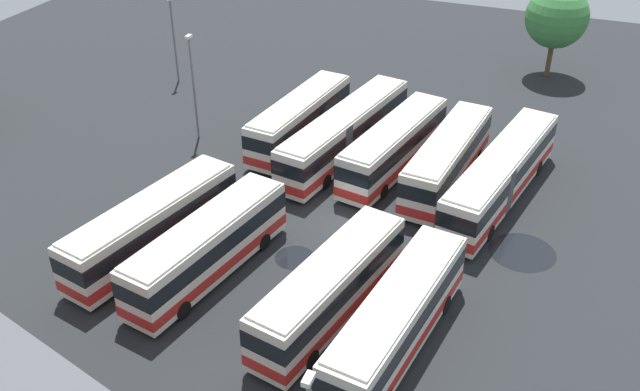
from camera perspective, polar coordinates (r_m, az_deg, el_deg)
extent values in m
plane|color=black|center=(43.44, 1.49, -2.26)|extent=(93.81, 93.81, 0.00)
cube|color=silver|center=(34.07, 6.20, -9.89)|extent=(11.90, 4.03, 3.03)
cube|color=beige|center=(33.03, 6.36, -7.84)|extent=(11.41, 3.78, 0.14)
cube|color=black|center=(33.75, 6.25, -9.27)|extent=(11.97, 4.08, 0.97)
cube|color=red|center=(34.64, 6.12, -10.93)|extent=(11.97, 4.08, 0.61)
cube|color=black|center=(38.03, 9.86, -3.99)|extent=(0.34, 1.98, 1.12)
cylinder|color=black|center=(37.80, 6.78, -7.60)|extent=(1.03, 0.44, 1.00)
cylinder|color=black|center=(37.25, 9.97, -8.62)|extent=(1.03, 0.44, 1.00)
cylinder|color=black|center=(32.94, 1.57, -14.68)|extent=(1.03, 0.44, 1.00)
cube|color=silver|center=(35.59, 0.80, -7.50)|extent=(11.34, 4.63, 3.03)
cube|color=beige|center=(34.61, 0.82, -5.47)|extent=(10.86, 4.35, 0.14)
cube|color=black|center=(35.29, 0.81, -6.89)|extent=(11.40, 4.67, 0.97)
cube|color=red|center=(36.14, 0.79, -8.54)|extent=(11.40, 4.67, 0.61)
cube|color=black|center=(39.11, 5.17, -2.46)|extent=(0.46, 1.97, 1.12)
cylinder|color=black|center=(39.16, 2.10, -5.73)|extent=(1.04, 0.50, 1.00)
cylinder|color=black|center=(38.32, 4.98, -6.83)|extent=(1.04, 0.50, 1.00)
cylinder|color=black|center=(34.85, -3.89, -11.53)|extent=(1.04, 0.50, 1.00)
cylinder|color=black|center=(33.90, -0.77, -12.98)|extent=(1.04, 0.50, 1.00)
cube|color=silver|center=(38.83, -9.01, -4.12)|extent=(11.51, 4.48, 3.03)
cube|color=beige|center=(37.92, -9.21, -2.19)|extent=(11.03, 4.21, 0.14)
cube|color=black|center=(38.54, -9.07, -3.54)|extent=(11.57, 4.53, 0.97)
cube|color=red|center=(39.33, -8.91, -5.12)|extent=(11.57, 4.53, 0.61)
cube|color=black|center=(42.10, -4.18, 0.33)|extent=(0.43, 1.97, 1.12)
cylinder|color=black|center=(42.32, -7.01, -2.74)|extent=(1.04, 0.48, 1.00)
cylinder|color=black|center=(41.16, -4.56, -3.70)|extent=(1.04, 0.48, 1.00)
cylinder|color=black|center=(38.34, -13.50, -7.73)|extent=(1.04, 0.48, 1.00)
cylinder|color=black|center=(37.06, -10.98, -8.99)|extent=(1.04, 0.48, 1.00)
cube|color=silver|center=(41.13, -13.27, -2.36)|extent=(11.97, 4.88, 3.03)
cube|color=beige|center=(40.27, -13.54, -0.50)|extent=(11.47, 4.59, 0.14)
cube|color=black|center=(40.86, -13.35, -1.80)|extent=(12.04, 4.93, 0.97)
cube|color=red|center=(41.60, -13.13, -3.33)|extent=(12.04, 4.93, 0.61)
cube|color=black|center=(44.28, -8.02, 1.80)|extent=(0.48, 1.96, 1.12)
cylinder|color=black|center=(44.58, -10.79, -1.13)|extent=(1.04, 0.51, 1.00)
cylinder|color=black|center=(43.24, -8.63, -2.04)|extent=(1.04, 0.51, 1.00)
cylinder|color=black|center=(40.80, -17.76, -5.75)|extent=(1.04, 0.51, 1.00)
cylinder|color=black|center=(39.34, -15.63, -6.93)|extent=(1.04, 0.51, 1.00)
cube|color=silver|center=(46.20, 14.32, 1.59)|extent=(14.77, 5.17, 3.03)
cube|color=beige|center=(45.44, 14.58, 3.31)|extent=(14.16, 4.87, 0.14)
cube|color=black|center=(45.96, 14.40, 2.11)|extent=(14.84, 5.22, 0.97)
cube|color=red|center=(46.62, 14.18, 0.69)|extent=(14.84, 5.22, 0.61)
cube|color=black|center=(52.21, 17.16, 5.55)|extent=(0.44, 1.97, 1.12)
cube|color=#47474C|center=(44.86, 13.62, 0.72)|extent=(1.36, 2.61, 2.91)
cylinder|color=black|center=(50.91, 14.69, 2.82)|extent=(1.04, 0.49, 1.00)
cylinder|color=black|center=(50.42, 17.06, 2.13)|extent=(1.04, 0.49, 1.00)
cylinder|color=black|center=(43.50, 10.68, -2.03)|extent=(1.04, 0.49, 1.00)
cylinder|color=black|center=(42.93, 13.41, -2.91)|extent=(1.04, 0.49, 1.00)
cube|color=silver|center=(47.33, 10.18, 2.90)|extent=(11.86, 3.58, 3.03)
cube|color=beige|center=(46.59, 10.36, 4.60)|extent=(11.37, 3.34, 0.14)
cube|color=black|center=(47.10, 10.23, 3.42)|extent=(11.92, 3.62, 0.97)
cube|color=red|center=(47.74, 10.08, 2.01)|extent=(11.92, 3.62, 0.61)
cube|color=black|center=(52.12, 12.27, 6.23)|extent=(0.26, 1.99, 1.12)
cylinder|color=black|center=(51.29, 10.13, 3.65)|extent=(1.02, 0.40, 1.00)
cylinder|color=black|center=(50.80, 12.52, 3.07)|extent=(1.02, 0.40, 1.00)
cylinder|color=black|center=(45.28, 7.24, -0.20)|extent=(1.02, 0.40, 1.00)
cylinder|color=black|center=(44.73, 9.91, -0.90)|extent=(1.02, 0.40, 1.00)
cube|color=silver|center=(48.39, 5.94, 3.95)|extent=(11.95, 4.52, 3.03)
cube|color=beige|center=(47.67, 6.04, 5.63)|extent=(11.45, 4.25, 0.14)
cube|color=black|center=(48.17, 5.97, 4.46)|extent=(12.01, 4.57, 0.97)
cube|color=red|center=(48.80, 5.88, 3.07)|extent=(12.01, 4.57, 0.61)
cube|color=black|center=(52.95, 8.86, 7.02)|extent=(0.42, 1.97, 1.12)
cylinder|color=black|center=(52.34, 6.56, 4.57)|extent=(1.04, 0.48, 1.00)
cylinder|color=black|center=(51.55, 8.79, 3.94)|extent=(1.04, 0.48, 1.00)
cylinder|color=black|center=(46.67, 2.62, 1.10)|extent=(1.04, 0.48, 1.00)
cylinder|color=black|center=(45.79, 5.05, 0.34)|extent=(1.04, 0.48, 1.00)
cube|color=silver|center=(49.94, 2.04, 5.05)|extent=(14.77, 4.97, 3.03)
cube|color=beige|center=(49.24, 2.07, 6.69)|extent=(14.16, 4.67, 0.14)
cube|color=black|center=(49.72, 2.05, 5.54)|extent=(14.85, 5.01, 0.97)
cube|color=red|center=(50.33, 2.02, 4.19)|extent=(14.85, 5.01, 0.61)
cube|color=black|center=(55.56, 5.84, 8.48)|extent=(0.41, 1.97, 1.12)
cube|color=#47474C|center=(48.70, 1.10, 4.32)|extent=(1.32, 2.60, 2.91)
cylinder|color=black|center=(54.55, 3.36, 5.93)|extent=(1.04, 0.47, 1.00)
cylinder|color=black|center=(53.65, 5.46, 5.36)|extent=(1.04, 0.47, 1.00)
cylinder|color=black|center=(47.69, -1.86, 1.86)|extent=(1.04, 0.47, 1.00)
cylinder|color=black|center=(46.66, 0.44, 1.13)|extent=(1.04, 0.47, 1.00)
cube|color=silver|center=(51.83, -1.63, 6.12)|extent=(11.56, 3.74, 3.03)
cube|color=beige|center=(51.16, -1.66, 7.71)|extent=(11.09, 3.49, 0.14)
cube|color=black|center=(51.62, -1.64, 6.60)|extent=(11.62, 3.78, 0.97)
cube|color=red|center=(52.21, -1.62, 5.28)|extent=(11.62, 3.78, 0.61)
cube|color=black|center=(56.14, 1.25, 8.90)|extent=(0.29, 1.99, 1.12)
cylinder|color=black|center=(55.66, -0.83, 6.54)|extent=(1.03, 0.41, 1.00)
cylinder|color=black|center=(54.72, 1.24, 6.06)|extent=(1.03, 0.41, 1.00)
cylinder|color=black|center=(50.29, -4.70, 3.46)|extent=(1.03, 0.41, 1.00)
cylinder|color=black|center=(49.24, -2.49, 2.88)|extent=(1.03, 0.41, 1.00)
cube|color=silver|center=(22.11, -0.94, -14.52)|extent=(0.56, 0.28, 0.20)
cylinder|color=slate|center=(62.91, -11.60, 11.95)|extent=(0.16, 0.16, 7.04)
cylinder|color=slate|center=(52.37, -10.07, 8.31)|extent=(0.16, 0.16, 7.63)
cube|color=silver|center=(50.93, -10.50, 12.42)|extent=(0.56, 0.28, 0.20)
cylinder|color=brown|center=(66.69, 17.91, 10.37)|extent=(0.44, 0.44, 3.04)
sphere|color=#387A3D|center=(65.48, 18.47, 13.44)|extent=(5.34, 5.34, 5.34)
cylinder|color=black|center=(40.63, -2.03, -5.01)|extent=(2.30, 2.30, 0.01)
cylinder|color=black|center=(42.65, 15.91, -4.40)|extent=(3.85, 3.85, 0.01)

